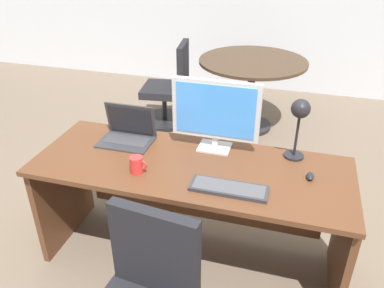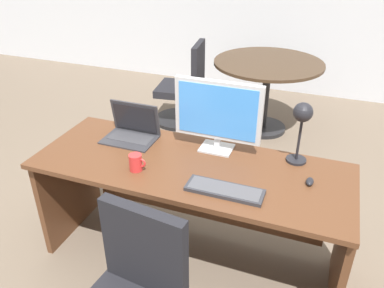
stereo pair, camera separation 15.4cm
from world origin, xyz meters
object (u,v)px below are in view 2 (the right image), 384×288
(laptop, at_px, (133,127))
(meeting_chair_near, at_px, (184,92))
(coffee_mug, at_px, (136,162))
(meeting_table, at_px, (267,79))
(mouse, at_px, (310,182))
(monitor, at_px, (218,113))
(desk_lamp, at_px, (302,120))
(desk, at_px, (193,190))
(keyboard, at_px, (225,190))

(laptop, bearing_deg, meeting_chair_near, 100.77)
(coffee_mug, bearing_deg, meeting_table, 81.48)
(mouse, distance_m, coffee_mug, 0.97)
(meeting_chair_near, bearing_deg, coffee_mug, -75.58)
(monitor, relative_size, desk_lamp, 1.39)
(laptop, xyz_separation_m, mouse, (1.15, -0.15, -0.05))
(desk_lamp, bearing_deg, mouse, -62.38)
(mouse, distance_m, meeting_table, 2.12)
(laptop, height_order, meeting_table, laptop)
(monitor, distance_m, meeting_table, 1.89)
(monitor, height_order, laptop, monitor)
(desk_lamp, xyz_separation_m, coffee_mug, (-0.84, -0.40, -0.23))
(desk, relative_size, meeting_chair_near, 2.05)
(laptop, distance_m, keyboard, 0.84)
(keyboard, height_order, meeting_chair_near, meeting_chair_near)
(desk, distance_m, mouse, 0.72)
(meeting_table, bearing_deg, desk, -91.91)
(monitor, xyz_separation_m, mouse, (0.59, -0.19, -0.23))
(mouse, relative_size, desk_lamp, 0.19)
(keyboard, relative_size, meeting_chair_near, 0.45)
(mouse, xyz_separation_m, coffee_mug, (-0.95, -0.21, 0.03))
(coffee_mug, distance_m, meeting_chair_near, 2.22)
(desk, bearing_deg, coffee_mug, -141.13)
(desk_lamp, height_order, meeting_table, desk_lamp)
(meeting_table, bearing_deg, desk_lamp, -74.45)
(monitor, xyz_separation_m, laptop, (-0.57, -0.03, -0.18))
(desk, xyz_separation_m, keyboard, (0.27, -0.24, 0.23))
(mouse, distance_m, desk_lamp, 0.34)
(desk, relative_size, monitor, 3.48)
(keyboard, xyz_separation_m, meeting_table, (-0.20, 2.26, -0.17))
(laptop, height_order, meeting_chair_near, laptop)
(laptop, distance_m, desk_lamp, 1.08)
(desk, bearing_deg, meeting_chair_near, 113.13)
(laptop, height_order, desk_lamp, desk_lamp)
(desk_lamp, distance_m, coffee_mug, 0.96)
(keyboard, bearing_deg, desk, 138.04)
(monitor, height_order, mouse, monitor)
(desk, bearing_deg, mouse, -0.85)
(laptop, bearing_deg, keyboard, -27.17)
(laptop, bearing_deg, desk, -16.55)
(meeting_table, height_order, meeting_chair_near, meeting_chair_near)
(desk, bearing_deg, laptop, 163.45)
(keyboard, distance_m, mouse, 0.47)
(meeting_chair_near, bearing_deg, mouse, -52.02)
(keyboard, bearing_deg, monitor, 112.84)
(desk, bearing_deg, desk_lamp, 17.50)
(desk, distance_m, meeting_table, 2.02)
(monitor, height_order, keyboard, monitor)
(keyboard, xyz_separation_m, mouse, (0.41, 0.23, 0.01))
(mouse, bearing_deg, desk, 179.15)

